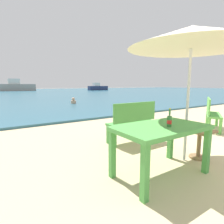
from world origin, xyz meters
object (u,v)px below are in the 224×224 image
object	(u,v)px
side_table_wood	(199,140)
picnic_table_green	(161,133)
bench_green_right	(211,112)
beer_bottle_amber	(169,120)
swimmer_person	(73,101)
boat_sailboat	(17,87)
boat_cargo_ship	(98,88)
bench_green_left	(133,119)
patio_umbrella	(192,37)

from	to	relation	value
side_table_wood	picnic_table_green	bearing A→B (deg)	-177.37
side_table_wood	bench_green_right	xyz separation A→B (m)	(2.35, 1.06, 0.19)
bench_green_right	beer_bottle_amber	bearing A→B (deg)	-160.53
swimmer_person	side_table_wood	bearing A→B (deg)	-97.90
beer_bottle_amber	swimmer_person	xyz separation A→B (m)	(2.39, 9.91, -0.61)
bench_green_right	boat_sailboat	xyz separation A→B (m)	(-1.48, 37.49, 0.39)
side_table_wood	boat_sailboat	bearing A→B (deg)	88.71
swimmer_person	boat_cargo_ship	xyz separation A→B (m)	(14.84, 23.71, 0.42)
swimmer_person	beer_bottle_amber	bearing A→B (deg)	-103.59
beer_bottle_amber	picnic_table_green	bearing A→B (deg)	116.48
beer_bottle_amber	boat_cargo_ship	bearing A→B (deg)	62.85
beer_bottle_amber	bench_green_left	bearing A→B (deg)	68.15
picnic_table_green	patio_umbrella	bearing A→B (deg)	9.28
beer_bottle_amber	side_table_wood	bearing A→B (deg)	7.85
side_table_wood	boat_sailboat	size ratio (longest dim) A/B	0.08
bench_green_left	bench_green_right	bearing A→B (deg)	-7.50
bench_green_left	swimmer_person	xyz separation A→B (m)	(1.77, 8.34, -0.30)
picnic_table_green	swimmer_person	size ratio (longest dim) A/B	3.41
beer_bottle_amber	patio_umbrella	distance (m)	1.48
beer_bottle_amber	bench_green_right	xyz separation A→B (m)	(3.39, 1.20, -0.31)
bench_green_left	swimmer_person	size ratio (longest dim) A/B	2.94
bench_green_left	boat_sailboat	bearing A→B (deg)	88.02
boat_cargo_ship	boat_sailboat	distance (m)	16.15
bench_green_right	boat_cargo_ship	size ratio (longest dim) A/B	0.27
picnic_table_green	bench_green_left	size ratio (longest dim) A/B	1.16
bench_green_left	beer_bottle_amber	bearing A→B (deg)	-111.85
side_table_wood	bench_green_right	world-z (taller)	bench_green_right
picnic_table_green	swimmer_person	distance (m)	10.12
patio_umbrella	swimmer_person	size ratio (longest dim) A/B	5.61
side_table_wood	boat_cargo_ship	world-z (taller)	boat_cargo_ship
picnic_table_green	boat_sailboat	bearing A→B (deg)	87.10
side_table_wood	bench_green_left	size ratio (longest dim) A/B	0.45
patio_umbrella	swimmer_person	xyz separation A→B (m)	(1.67, 9.69, -1.88)
beer_bottle_amber	boat_sailboat	world-z (taller)	boat_sailboat
picnic_table_green	boat_sailboat	size ratio (longest dim) A/B	0.22
patio_umbrella	bench_green_left	xyz separation A→B (m)	(-0.10, 1.34, -1.58)
bench_green_left	swimmer_person	distance (m)	8.53
bench_green_left	patio_umbrella	bearing A→B (deg)	-85.66
boat_sailboat	beer_bottle_amber	bearing A→B (deg)	-92.83
picnic_table_green	bench_green_left	bearing A→B (deg)	65.38
beer_bottle_amber	boat_cargo_ship	world-z (taller)	boat_cargo_ship
bench_green_left	swimmer_person	bearing A→B (deg)	78.04
bench_green_right	side_table_wood	bearing A→B (deg)	-155.82
picnic_table_green	boat_cargo_ship	distance (m)	37.71
side_table_wood	bench_green_right	distance (m)	2.58
patio_umbrella	boat_cargo_ship	bearing A→B (deg)	63.70
swimmer_person	boat_cargo_ship	distance (m)	27.97
picnic_table_green	patio_umbrella	distance (m)	1.66
side_table_wood	beer_bottle_amber	bearing A→B (deg)	-172.15
bench_green_right	boat_sailboat	bearing A→B (deg)	92.26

